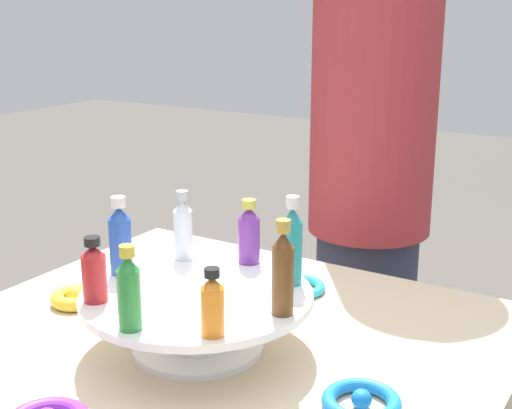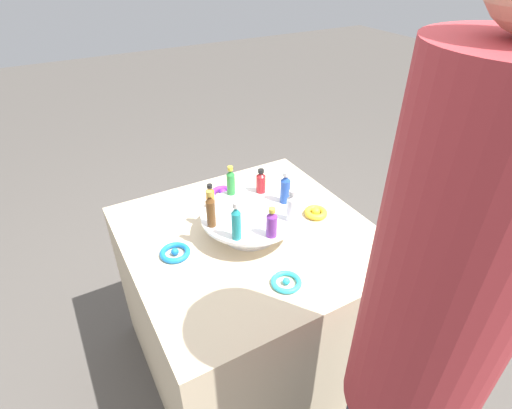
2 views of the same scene
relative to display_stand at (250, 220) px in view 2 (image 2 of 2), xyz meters
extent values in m
plane|color=#4C4742|center=(0.00, 0.00, -0.77)|extent=(12.00, 12.00, 0.00)
cube|color=beige|center=(0.00, 0.00, -0.42)|extent=(0.86, 0.86, 0.71)
cylinder|color=white|center=(0.00, 0.00, -0.06)|extent=(0.20, 0.20, 0.01)
cylinder|color=white|center=(0.00, 0.00, -0.02)|extent=(0.10, 0.10, 0.07)
cylinder|color=white|center=(0.00, 0.00, 0.02)|extent=(0.34, 0.34, 0.01)
cylinder|color=#288438|center=(0.14, 0.00, 0.07)|extent=(0.03, 0.03, 0.08)
cone|color=#288438|center=(0.14, 0.00, 0.12)|extent=(0.03, 0.03, 0.02)
cylinder|color=gold|center=(0.14, 0.00, 0.14)|extent=(0.02, 0.02, 0.01)
cylinder|color=orange|center=(0.10, 0.10, 0.06)|extent=(0.03, 0.03, 0.06)
cone|color=orange|center=(0.10, 0.10, 0.10)|extent=(0.03, 0.03, 0.01)
cylinder|color=black|center=(0.10, 0.10, 0.12)|extent=(0.02, 0.02, 0.01)
cylinder|color=brown|center=(0.00, 0.14, 0.08)|extent=(0.03, 0.03, 0.10)
cone|color=brown|center=(0.00, 0.14, 0.14)|extent=(0.03, 0.03, 0.02)
cylinder|color=#B79338|center=(0.00, 0.14, 0.16)|extent=(0.02, 0.02, 0.02)
cylinder|color=teal|center=(-0.10, 0.10, 0.08)|extent=(0.03, 0.03, 0.10)
cone|color=teal|center=(-0.10, 0.10, 0.14)|extent=(0.03, 0.03, 0.02)
cylinder|color=silver|center=(-0.10, 0.10, 0.16)|extent=(0.02, 0.02, 0.02)
cylinder|color=#702D93|center=(-0.14, 0.00, 0.07)|extent=(0.04, 0.04, 0.08)
cone|color=#702D93|center=(-0.14, 0.00, 0.11)|extent=(0.03, 0.03, 0.02)
cylinder|color=gold|center=(-0.14, 0.00, 0.13)|extent=(0.02, 0.02, 0.01)
cylinder|color=silver|center=(-0.10, -0.10, 0.07)|extent=(0.03, 0.03, 0.08)
cone|color=silver|center=(-0.10, -0.10, 0.12)|extent=(0.03, 0.03, 0.02)
cylinder|color=#B2B2B7|center=(-0.10, -0.10, 0.14)|extent=(0.02, 0.02, 0.01)
cylinder|color=#234CAD|center=(0.00, -0.14, 0.07)|extent=(0.04, 0.04, 0.09)
cone|color=#234CAD|center=(0.00, -0.14, 0.13)|extent=(0.03, 0.03, 0.02)
cylinder|color=silver|center=(0.00, -0.14, 0.15)|extent=(0.02, 0.02, 0.02)
cylinder|color=#B21E23|center=(0.10, -0.10, 0.06)|extent=(0.03, 0.03, 0.07)
cone|color=#B21E23|center=(0.10, -0.10, 0.11)|extent=(0.03, 0.03, 0.01)
cylinder|color=black|center=(0.10, -0.10, 0.12)|extent=(0.02, 0.02, 0.01)
torus|color=gold|center=(-0.02, -0.27, -0.05)|extent=(0.09, 0.09, 0.02)
sphere|color=gold|center=(-0.02, -0.27, -0.04)|extent=(0.03, 0.03, 0.03)
torus|color=purple|center=(0.27, -0.02, -0.05)|extent=(0.11, 0.11, 0.02)
sphere|color=purple|center=(0.27, -0.02, -0.04)|extent=(0.03, 0.03, 0.03)
torus|color=blue|center=(0.02, 0.27, -0.05)|extent=(0.10, 0.10, 0.02)
sphere|color=blue|center=(0.02, 0.27, -0.05)|extent=(0.03, 0.03, 0.03)
torus|color=#2DB7CC|center=(-0.27, 0.02, -0.05)|extent=(0.10, 0.10, 0.02)
sphere|color=#2DB7CC|center=(-0.27, 0.02, -0.05)|extent=(0.02, 0.02, 0.02)
cylinder|color=#9E2D33|center=(-0.71, -0.03, 0.33)|extent=(0.28, 0.28, 0.80)
camera|label=1|loc=(0.78, 0.58, 0.44)|focal=50.00mm
camera|label=2|loc=(-1.00, 0.54, 0.83)|focal=28.00mm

